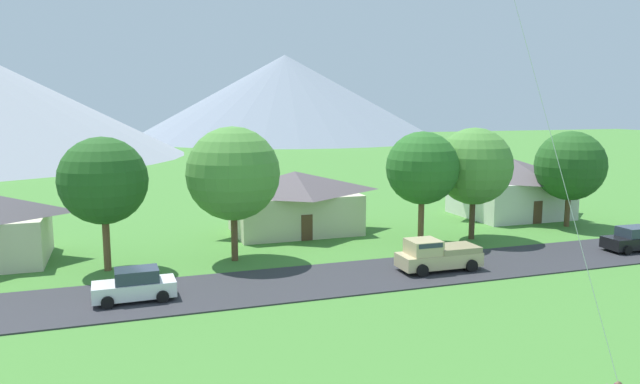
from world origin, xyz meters
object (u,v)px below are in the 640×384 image
object	(u,v)px
tree_center	(233,174)
pickup_truck_sand_west_side	(437,255)
house_right_center	(295,201)
tree_near_right	(570,166)
parked_car_white_west_end	(135,285)
tree_near_left	(474,166)
tree_right_of_center	(103,181)
tree_left_of_center	(422,168)
house_leftmost	(510,186)
parked_car_black_mid_west	(634,239)

from	to	relation	value
tree_center	pickup_truck_sand_west_side	bearing A→B (deg)	-30.33
house_right_center	tree_near_right	bearing A→B (deg)	-13.19
parked_car_white_west_end	tree_near_right	bearing A→B (deg)	13.38
tree_near_left	tree_near_right	xyz separation A→B (m)	(10.40, 1.47, -0.44)
tree_center	tree_right_of_center	world-z (taller)	tree_center
tree_center	tree_right_of_center	distance (m)	7.99
tree_left_of_center	tree_center	size ratio (longest dim) A/B	0.94
house_leftmost	house_right_center	distance (m)	21.06
house_leftmost	house_right_center	size ratio (longest dim) A/B	0.91
tree_right_of_center	tree_near_right	xyz separation A→B (m)	(36.94, 1.69, -0.46)
tree_near_left	pickup_truck_sand_west_side	bearing A→B (deg)	-135.29
tree_left_of_center	tree_right_of_center	size ratio (longest dim) A/B	1.00
tree_near_left	parked_car_black_mid_west	world-z (taller)	tree_near_left
tree_right_of_center	tree_near_left	bearing A→B (deg)	0.47
tree_near_left	tree_left_of_center	distance (m)	4.65
tree_near_left	tree_center	bearing A→B (deg)	-178.75
tree_near_right	pickup_truck_sand_west_side	distance (m)	19.95
tree_center	tree_near_right	xyz separation A→B (m)	(28.95, 1.87, -0.62)
house_leftmost	tree_near_right	size ratio (longest dim) A/B	1.19
tree_left_of_center	parked_car_black_mid_west	xyz separation A→B (m)	(13.24, -6.73, -4.84)
tree_near_right	parked_car_white_west_end	distance (m)	36.73
tree_right_of_center	parked_car_white_west_end	xyz separation A→B (m)	(1.46, -6.75, -4.79)
house_leftmost	parked_car_black_mid_west	size ratio (longest dim) A/B	2.28
parked_car_black_mid_west	tree_right_of_center	bearing A→B (deg)	168.89
tree_left_of_center	tree_right_of_center	distance (m)	21.90
tree_right_of_center	parked_car_black_mid_west	distance (m)	36.13
parked_car_white_west_end	pickup_truck_sand_west_side	bearing A→B (deg)	-0.34
tree_center	house_right_center	bearing A→B (deg)	48.65
tree_near_left	tree_center	distance (m)	18.56
house_right_center	pickup_truck_sand_west_side	world-z (taller)	house_right_center
tree_right_of_center	parked_car_white_west_end	distance (m)	8.41
tree_left_of_center	tree_near_right	xyz separation A→B (m)	(15.04, 1.86, -0.50)
tree_near_right	parked_car_black_mid_west	size ratio (longest dim) A/B	1.92
parked_car_white_west_end	parked_car_black_mid_west	world-z (taller)	same
pickup_truck_sand_west_side	tree_near_left	bearing A→B (deg)	44.71
tree_near_right	pickup_truck_sand_west_side	world-z (taller)	tree_near_right
house_right_center	tree_near_left	size ratio (longest dim) A/B	1.23
tree_near_right	tree_center	bearing A→B (deg)	-176.30
parked_car_black_mid_west	house_leftmost	bearing A→B (deg)	89.15
house_leftmost	parked_car_white_west_end	world-z (taller)	house_leftmost
tree_left_of_center	tree_center	world-z (taller)	tree_center
parked_car_white_west_end	house_leftmost	bearing A→B (deg)	22.71
pickup_truck_sand_west_side	tree_right_of_center	bearing A→B (deg)	160.52
tree_right_of_center	pickup_truck_sand_west_side	distance (m)	21.08
house_right_center	tree_right_of_center	xyz separation A→B (m)	(-14.31, -6.99, 3.07)
tree_center	tree_right_of_center	size ratio (longest dim) A/B	1.06
parked_car_black_mid_west	parked_car_white_west_end	bearing A→B (deg)	179.75
tree_center	parked_car_black_mid_west	bearing A→B (deg)	-13.89
tree_center	tree_right_of_center	xyz separation A→B (m)	(-7.99, 0.19, -0.16)
tree_near_left	tree_near_right	bearing A→B (deg)	8.04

